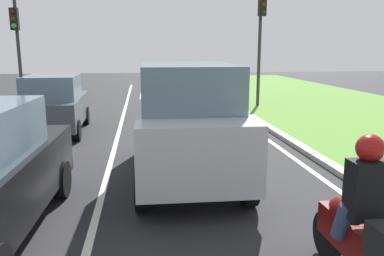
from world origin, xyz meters
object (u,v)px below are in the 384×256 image
(car_suv_ahead, at_px, (187,121))
(traffic_light_overhead_left, at_px, (17,37))
(motorcycle, at_px, (363,247))
(car_hatchback_far, at_px, (54,105))
(traffic_light_near_right, at_px, (261,28))
(rider_person, at_px, (366,188))

(car_suv_ahead, distance_m, traffic_light_overhead_left, 11.79)
(car_suv_ahead, height_order, motorcycle, car_suv_ahead)
(car_hatchback_far, distance_m, traffic_light_near_right, 9.29)
(car_hatchback_far, relative_size, motorcycle, 1.98)
(traffic_light_overhead_left, bearing_deg, traffic_light_near_right, -4.86)
(motorcycle, xyz_separation_m, rider_person, (0.00, 0.05, 0.62))
(car_suv_ahead, height_order, traffic_light_near_right, traffic_light_near_right)
(traffic_light_overhead_left, bearing_deg, car_hatchback_far, -64.67)
(motorcycle, bearing_deg, rider_person, 89.56)
(car_suv_ahead, bearing_deg, traffic_light_near_right, 66.10)
(car_hatchback_far, height_order, traffic_light_near_right, traffic_light_near_right)
(motorcycle, height_order, traffic_light_overhead_left, traffic_light_overhead_left)
(motorcycle, bearing_deg, traffic_light_near_right, 77.96)
(car_suv_ahead, bearing_deg, car_hatchback_far, 128.03)
(rider_person, relative_size, traffic_light_near_right, 0.23)
(motorcycle, relative_size, traffic_light_near_right, 0.37)
(motorcycle, relative_size, traffic_light_overhead_left, 0.42)
(car_suv_ahead, distance_m, rider_person, 4.20)
(car_hatchback_far, bearing_deg, car_suv_ahead, -55.17)
(motorcycle, xyz_separation_m, traffic_light_overhead_left, (-7.37, 13.99, 2.46))
(traffic_light_near_right, distance_m, traffic_light_overhead_left, 10.32)
(car_suv_ahead, relative_size, rider_person, 3.90)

